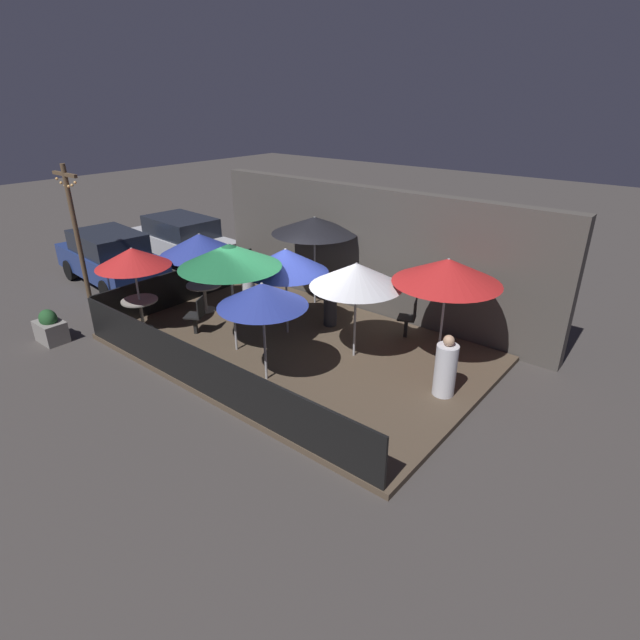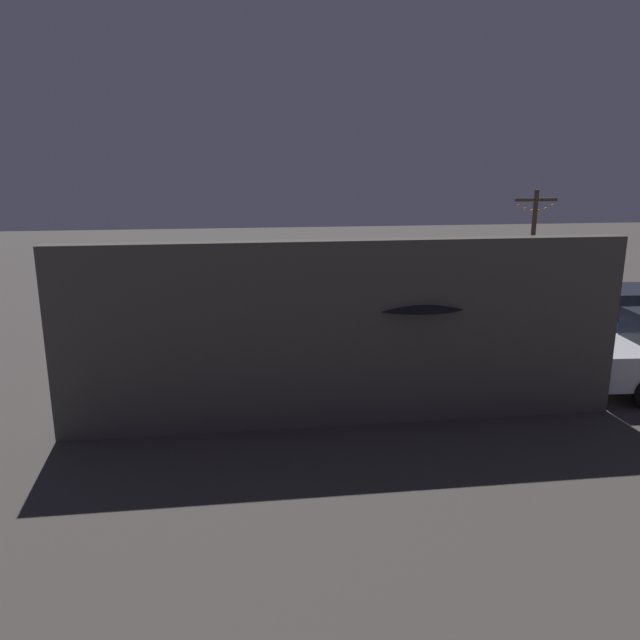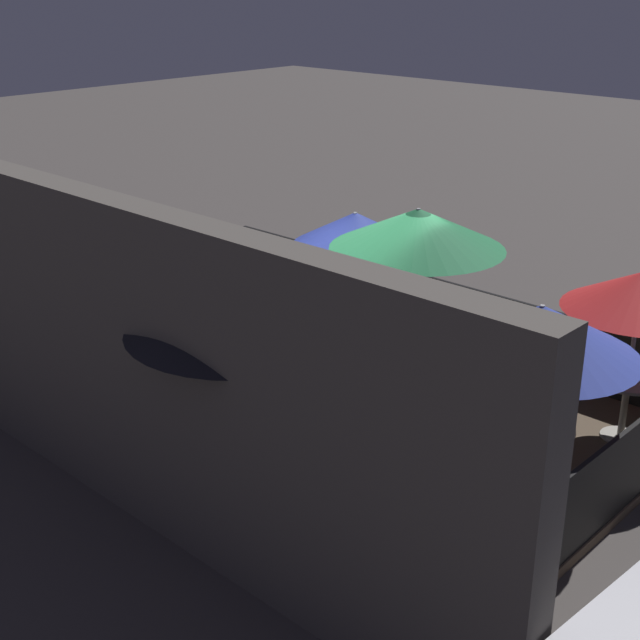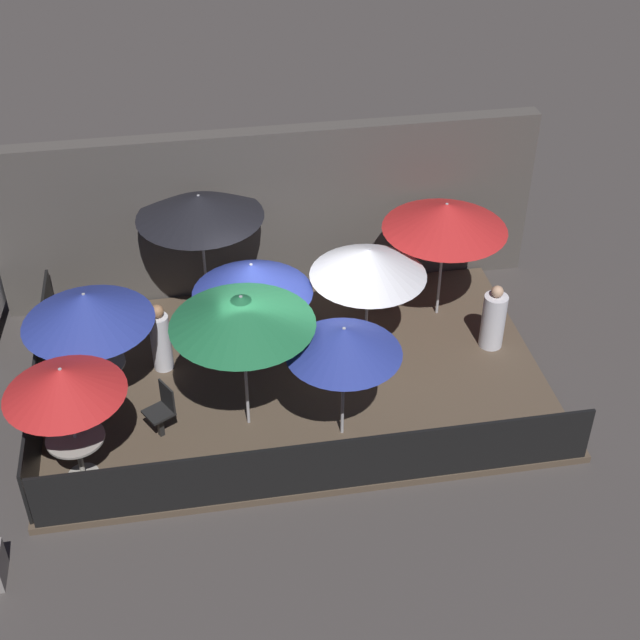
# 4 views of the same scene
# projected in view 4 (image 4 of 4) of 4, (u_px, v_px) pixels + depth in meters

# --- Properties ---
(ground_plane) EXTENTS (60.00, 60.00, 0.00)m
(ground_plane) POSITION_uv_depth(u_px,v_px,m) (295.00, 381.00, 15.19)
(ground_plane) COLOR #423D3A
(patio_deck) EXTENTS (8.35, 5.35, 0.12)m
(patio_deck) POSITION_uv_depth(u_px,v_px,m) (295.00, 378.00, 15.16)
(patio_deck) COLOR brown
(patio_deck) RESTS_ON ground_plane
(building_wall) EXTENTS (9.95, 0.36, 3.30)m
(building_wall) POSITION_uv_depth(u_px,v_px,m) (270.00, 213.00, 16.51)
(building_wall) COLOR #4C4742
(building_wall) RESTS_ON ground_plane
(fence_front) EXTENTS (8.15, 0.05, 0.95)m
(fence_front) POSITION_uv_depth(u_px,v_px,m) (321.00, 467.00, 12.76)
(fence_front) COLOR black
(fence_front) RESTS_ON patio_deck
(fence_side_left) EXTENTS (0.05, 5.15, 0.95)m
(fence_side_left) POSITION_uv_depth(u_px,v_px,m) (40.00, 381.00, 14.27)
(fence_side_left) COLOR black
(fence_side_left) RESTS_ON patio_deck
(patio_umbrella_0) EXTENTS (2.05, 2.05, 2.08)m
(patio_umbrella_0) POSITION_uv_depth(u_px,v_px,m) (86.00, 308.00, 13.61)
(patio_umbrella_0) COLOR #B2B2B7
(patio_umbrella_0) RESTS_ON patio_deck
(patio_umbrella_1) EXTENTS (1.71, 1.71, 2.05)m
(patio_umbrella_1) POSITION_uv_depth(u_px,v_px,m) (63.00, 381.00, 12.19)
(patio_umbrella_1) COLOR #B2B2B7
(patio_umbrella_1) RESTS_ON patio_deck
(patio_umbrella_2) EXTENTS (1.95, 1.95, 2.12)m
(patio_umbrella_2) POSITION_uv_depth(u_px,v_px,m) (369.00, 262.00, 14.54)
(patio_umbrella_2) COLOR #B2B2B7
(patio_umbrella_2) RESTS_ON patio_deck
(patio_umbrella_3) EXTENTS (1.97, 1.97, 2.08)m
(patio_umbrella_3) POSITION_uv_depth(u_px,v_px,m) (252.00, 279.00, 14.26)
(patio_umbrella_3) COLOR #B2B2B7
(patio_umbrella_3) RESTS_ON patio_deck
(patio_umbrella_4) EXTENTS (1.74, 1.74, 2.05)m
(patio_umbrella_4) POSITION_uv_depth(u_px,v_px,m) (344.00, 341.00, 12.93)
(patio_umbrella_4) COLOR #B2B2B7
(patio_umbrella_4) RESTS_ON patio_deck
(patio_umbrella_5) EXTENTS (2.20, 2.20, 2.30)m
(patio_umbrella_5) POSITION_uv_depth(u_px,v_px,m) (446.00, 216.00, 15.37)
(patio_umbrella_5) COLOR #B2B2B7
(patio_umbrella_5) RESTS_ON patio_deck
(patio_umbrella_6) EXTENTS (2.25, 2.25, 2.38)m
(patio_umbrella_6) POSITION_uv_depth(u_px,v_px,m) (199.00, 206.00, 15.43)
(patio_umbrella_6) COLOR #B2B2B7
(patio_umbrella_6) RESTS_ON patio_deck
(patio_umbrella_7) EXTENTS (2.17, 2.17, 2.45)m
(patio_umbrella_7) POSITION_uv_depth(u_px,v_px,m) (242.00, 311.00, 12.89)
(patio_umbrella_7) COLOR #B2B2B7
(patio_umbrella_7) RESTS_ON patio_deck
(dining_table_0) EXTENTS (0.92, 0.92, 0.74)m
(dining_table_0) POSITION_uv_depth(u_px,v_px,m) (98.00, 370.00, 14.34)
(dining_table_0) COLOR #9E998E
(dining_table_0) RESTS_ON patio_deck
(dining_table_1) EXTENTS (0.85, 0.85, 0.78)m
(dining_table_1) POSITION_uv_depth(u_px,v_px,m) (77.00, 445.00, 12.91)
(dining_table_1) COLOR #9E998E
(dining_table_1) RESTS_ON patio_deck
(patio_chair_0) EXTENTS (0.52, 0.52, 0.95)m
(patio_chair_0) POSITION_uv_depth(u_px,v_px,m) (373.00, 276.00, 16.63)
(patio_chair_0) COLOR black
(patio_chair_0) RESTS_ON patio_deck
(patio_chair_1) EXTENTS (0.55, 0.55, 0.92)m
(patio_chair_1) POSITION_uv_depth(u_px,v_px,m) (162.00, 409.00, 13.70)
(patio_chair_1) COLOR black
(patio_chair_1) RESTS_ON patio_deck
(patron_0) EXTENTS (0.35, 0.35, 1.37)m
(patron_0) POSITION_uv_depth(u_px,v_px,m) (279.00, 300.00, 15.81)
(patron_0) COLOR #333338
(patron_0) RESTS_ON patio_deck
(patron_1) EXTENTS (0.51, 0.51, 1.25)m
(patron_1) POSITION_uv_depth(u_px,v_px,m) (493.00, 320.00, 15.49)
(patron_1) COLOR silver
(patron_1) RESTS_ON patio_deck
(patron_2) EXTENTS (0.34, 0.34, 1.29)m
(patron_2) POSITION_uv_depth(u_px,v_px,m) (161.00, 340.00, 14.96)
(patron_2) COLOR silver
(patron_2) RESTS_ON patio_deck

